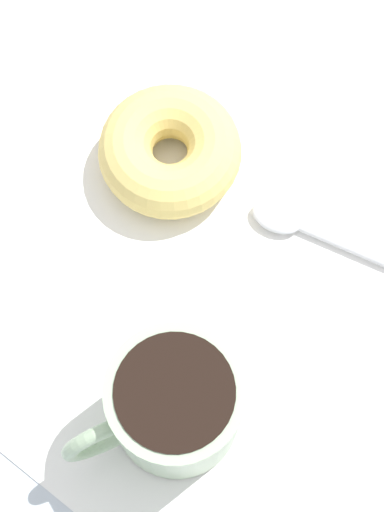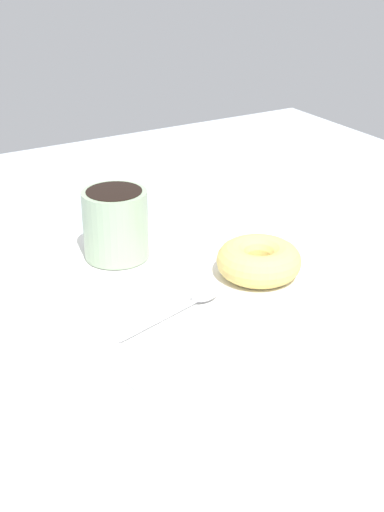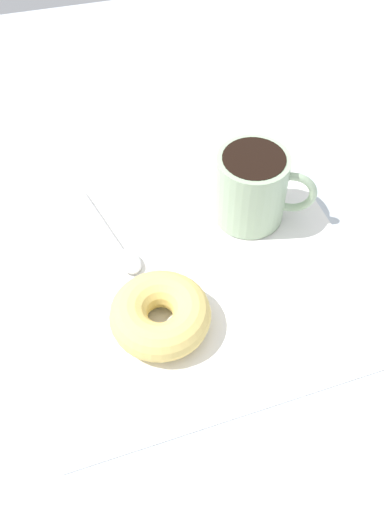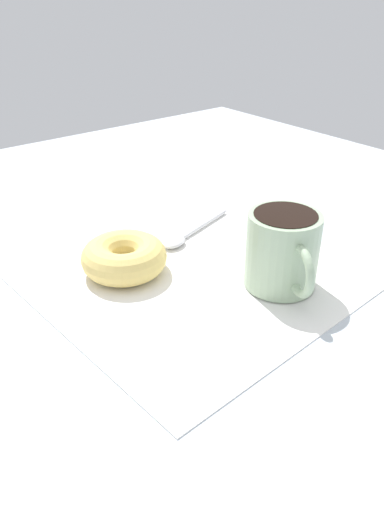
{
  "view_description": "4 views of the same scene",
  "coord_description": "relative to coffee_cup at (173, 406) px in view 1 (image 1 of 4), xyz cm",
  "views": [
    {
      "loc": [
        -11.76,
        16.67,
        55.95
      ],
      "look_at": [
        0.53,
        2.45,
        2.3
      ],
      "focal_mm": 60.0,
      "sensor_mm": 36.0,
      "label": 1
    },
    {
      "loc": [
        -38.07,
        -63.36,
        39.48
      ],
      "look_at": [
        0.53,
        2.45,
        2.3
      ],
      "focal_mm": 50.0,
      "sensor_mm": 36.0,
      "label": 2
    },
    {
      "loc": [
        37.04,
        -7.28,
        49.46
      ],
      "look_at": [
        0.53,
        2.45,
        2.3
      ],
      "focal_mm": 40.0,
      "sensor_mm": 36.0,
      "label": 3
    },
    {
      "loc": [
        32.38,
        42.15,
        30.96
      ],
      "look_at": [
        0.53,
        2.45,
        2.3
      ],
      "focal_mm": 35.0,
      "sensor_mm": 36.0,
      "label": 4
    }
  ],
  "objects": [
    {
      "name": "donut",
      "position": [
        12.16,
        -13.5,
        -2.57
      ],
      "size": [
        10.05,
        10.05,
        3.81
      ],
      "primitive_type": "torus",
      "color": "#E5C66B",
      "rests_on": "napkin"
    },
    {
      "name": "coffee_cup",
      "position": [
        0.0,
        0.0,
        0.0
      ],
      "size": [
        8.04,
        10.9,
        8.68
      ],
      "color": "#9EB793",
      "rests_on": "napkin"
    },
    {
      "name": "ground_plane",
      "position": [
        5.37,
        -11.05,
        -5.78
      ],
      "size": [
        120.0,
        120.0,
        2.0
      ],
      "primitive_type": "cube",
      "color": "#B2BCC6"
    },
    {
      "name": "napkin",
      "position": [
        5.9,
        -8.6,
        -4.63
      ],
      "size": [
        37.0,
        37.0,
        0.3
      ],
      "primitive_type": "cube",
      "rotation": [
        0.0,
        0.0,
        0.06
      ],
      "color": "white",
      "rests_on": "ground_plane"
    },
    {
      "name": "spoon",
      "position": [
        1.62,
        -15.68,
        -4.08
      ],
      "size": [
        14.21,
        5.35,
        0.9
      ],
      "color": "silver",
      "rests_on": "napkin"
    }
  ]
}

